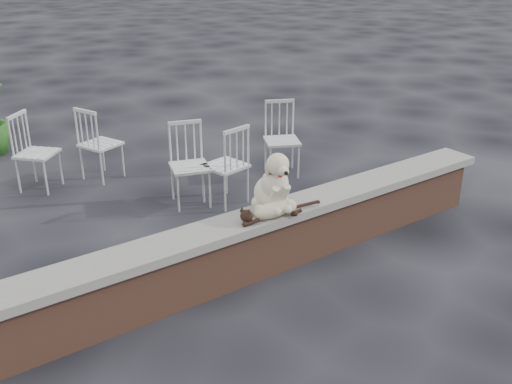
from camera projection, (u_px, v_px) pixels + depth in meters
ground at (235, 280)px, 5.35m from camera, size 60.00×60.00×0.00m
brick_wall at (234, 256)px, 5.25m from camera, size 6.00×0.30×0.50m
capstone at (234, 227)px, 5.13m from camera, size 6.20×0.40×0.08m
dog at (271, 179)px, 5.26m from camera, size 0.46×0.56×0.58m
cat at (274, 208)px, 5.19m from camera, size 1.00×0.40×0.17m
chair_a at (37, 152)px, 7.10m from camera, size 0.79×0.79×0.94m
chair_b at (190, 165)px, 6.69m from camera, size 0.71×0.71×0.94m
chair_c at (225, 164)px, 6.73m from camera, size 0.65×0.65×0.94m
chair_e at (100, 143)px, 7.42m from camera, size 0.72×0.72×0.94m
chair_d at (282, 140)px, 7.54m from camera, size 0.75×0.75×0.94m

